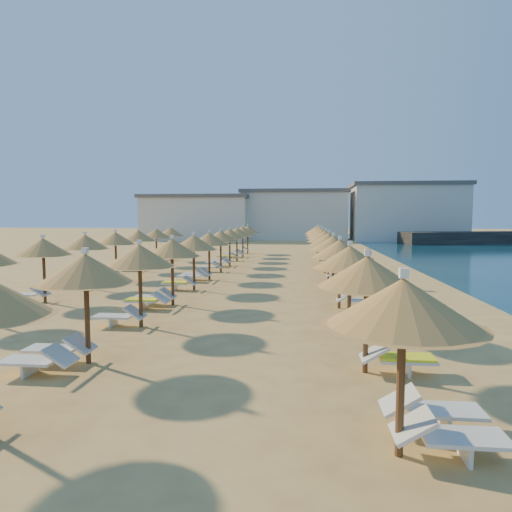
# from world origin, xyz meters

# --- Properties ---
(ground) EXTENTS (220.00, 220.00, 0.00)m
(ground) POSITION_xyz_m (0.00, 0.00, 0.00)
(ground) COLOR #D8B05F
(ground) RESTS_ON ground
(hotel_blocks) EXTENTS (45.52, 11.13, 8.10)m
(hotel_blocks) POSITION_xyz_m (3.27, 46.26, 3.70)
(hotel_blocks) COLOR beige
(hotel_blocks) RESTS_ON ground
(parasol_row_east) EXTENTS (2.32, 37.67, 2.72)m
(parasol_row_east) POSITION_xyz_m (4.11, 3.75, 2.18)
(parasol_row_east) COLOR brown
(parasol_row_east) RESTS_ON ground
(parasol_row_west) EXTENTS (2.32, 37.67, 2.72)m
(parasol_row_west) POSITION_xyz_m (-2.27, 3.75, 2.18)
(parasol_row_west) COLOR brown
(parasol_row_west) RESTS_ON ground
(parasol_row_inland) EXTENTS (2.32, 23.53, 2.72)m
(parasol_row_inland) POSITION_xyz_m (-7.50, 3.75, 2.18)
(parasol_row_inland) COLOR brown
(parasol_row_inland) RESTS_ON ground
(loungers) EXTENTS (14.61, 36.89, 0.66)m
(loungers) POSITION_xyz_m (-0.61, 3.70, 0.34)
(loungers) COLOR silver
(loungers) RESTS_ON ground
(beachgoer_c) EXTENTS (1.02, 1.16, 1.88)m
(beachgoer_c) POSITION_xyz_m (4.54, 9.17, 0.94)
(beachgoer_c) COLOR tan
(beachgoer_c) RESTS_ON ground
(beachgoer_b) EXTENTS (0.80, 0.98, 1.86)m
(beachgoer_b) POSITION_xyz_m (5.92, 2.43, 0.93)
(beachgoer_b) COLOR tan
(beachgoer_b) RESTS_ON ground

